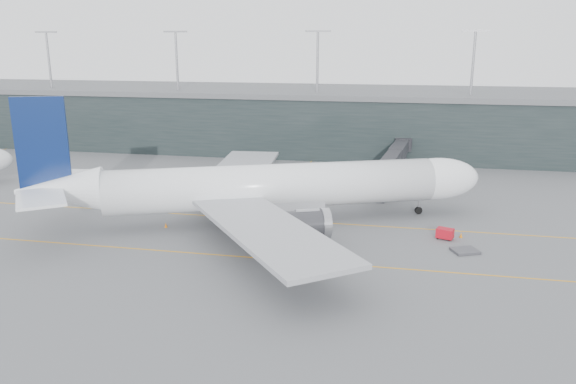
# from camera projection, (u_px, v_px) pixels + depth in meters

# --- Properties ---
(ground) EXTENTS (320.00, 320.00, 0.00)m
(ground) POSITION_uv_depth(u_px,v_px,m) (244.00, 210.00, 92.71)
(ground) COLOR #5A5B5F
(ground) RESTS_ON ground
(taxiline_a) EXTENTS (160.00, 0.25, 0.02)m
(taxiline_a) POSITION_uv_depth(u_px,v_px,m) (237.00, 217.00, 88.92)
(taxiline_a) COLOR orange
(taxiline_a) RESTS_ON ground
(taxiline_b) EXTENTS (160.00, 0.25, 0.02)m
(taxiline_b) POSITION_uv_depth(u_px,v_px,m) (203.00, 254.00, 73.77)
(taxiline_b) COLOR orange
(taxiline_b) RESTS_ON ground
(taxiline_lead_main) EXTENTS (0.25, 60.00, 0.02)m
(taxiline_lead_main) POSITION_uv_depth(u_px,v_px,m) (295.00, 183.00, 110.70)
(taxiline_lead_main) COLOR orange
(taxiline_lead_main) RESTS_ON ground
(terminal) EXTENTS (240.00, 36.00, 29.00)m
(terminal) POSITION_uv_depth(u_px,v_px,m) (303.00, 118.00, 145.63)
(terminal) COLOR black
(terminal) RESTS_ON ground
(main_aircraft) EXTENTS (67.87, 62.70, 19.78)m
(main_aircraft) POSITION_uv_depth(u_px,v_px,m) (270.00, 187.00, 85.25)
(main_aircraft) COLOR white
(main_aircraft) RESTS_ON ground
(jet_bridge) EXTENTS (8.08, 43.53, 6.21)m
(jet_bridge) POSITION_uv_depth(u_px,v_px,m) (388.00, 160.00, 109.02)
(jet_bridge) COLOR #27262B
(jet_bridge) RESTS_ON ground
(gse_cart) EXTENTS (2.63, 2.13, 1.56)m
(gse_cart) POSITION_uv_depth(u_px,v_px,m) (445.00, 233.00, 79.03)
(gse_cart) COLOR #B20C1B
(gse_cart) RESTS_ON ground
(baggage_dolly) EXTENTS (4.05, 3.71, 0.33)m
(baggage_dolly) POSITION_uv_depth(u_px,v_px,m) (465.00, 251.00, 74.32)
(baggage_dolly) COLOR #3D3C42
(baggage_dolly) RESTS_ON ground
(uld_a) EXTENTS (2.40, 2.10, 1.88)m
(uld_a) POSITION_uv_depth(u_px,v_px,m) (234.00, 189.00, 102.08)
(uld_a) COLOR #353539
(uld_a) RESTS_ON ground
(uld_b) EXTENTS (2.16, 1.85, 1.74)m
(uld_b) POSITION_uv_depth(u_px,v_px,m) (251.00, 187.00, 103.48)
(uld_b) COLOR #353539
(uld_b) RESTS_ON ground
(uld_c) EXTENTS (2.53, 2.17, 2.04)m
(uld_c) POSITION_uv_depth(u_px,v_px,m) (266.00, 187.00, 103.26)
(uld_c) COLOR #353539
(uld_c) RESTS_ON ground
(cone_nose) EXTENTS (0.47, 0.47, 0.76)m
(cone_nose) POSITION_uv_depth(u_px,v_px,m) (461.00, 235.00, 79.75)
(cone_nose) COLOR orange
(cone_nose) RESTS_ON ground
(cone_wing_stbd) EXTENTS (0.39, 0.39, 0.62)m
(cone_wing_stbd) POSITION_uv_depth(u_px,v_px,m) (253.00, 254.00, 72.91)
(cone_wing_stbd) COLOR #FD520E
(cone_wing_stbd) RESTS_ON ground
(cone_wing_port) EXTENTS (0.45, 0.45, 0.72)m
(cone_wing_port) POSITION_uv_depth(u_px,v_px,m) (306.00, 194.00, 101.30)
(cone_wing_port) COLOR #E33D0C
(cone_wing_port) RESTS_ON ground
(cone_tail) EXTENTS (0.46, 0.46, 0.73)m
(cone_tail) POSITION_uv_depth(u_px,v_px,m) (166.00, 225.00, 84.10)
(cone_tail) COLOR orange
(cone_tail) RESTS_ON ground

